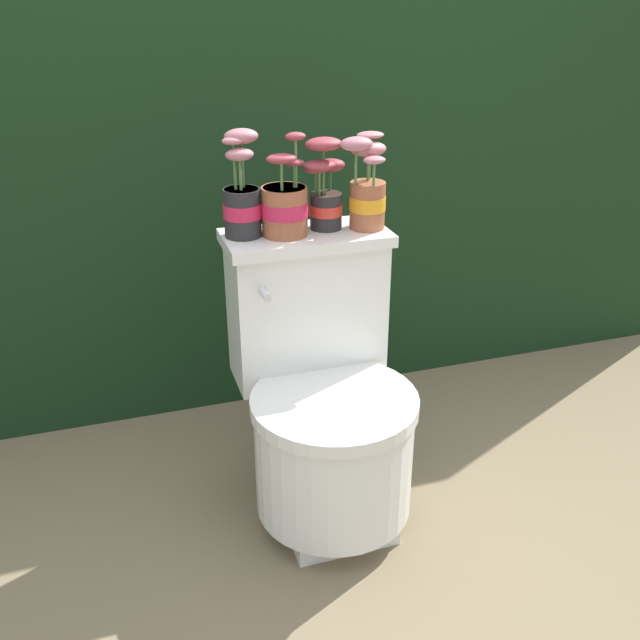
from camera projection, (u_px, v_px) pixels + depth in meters
ground_plane at (312, 521)px, 1.97m from camera, size 12.00×12.00×0.00m
hedge_backdrop at (222, 178)px, 2.63m from camera, size 3.55×0.88×1.38m
toilet at (324, 404)px, 1.90m from camera, size 0.43×0.56×0.76m
potted_plant_left at (242, 199)px, 1.79m from camera, size 0.10×0.10×0.27m
potted_plant_midleft at (286, 206)px, 1.80m from camera, size 0.12×0.12×0.26m
potted_plant_middle at (325, 189)px, 1.84m from camera, size 0.13×0.10×0.24m
potted_plant_midright at (367, 189)px, 1.84m from camera, size 0.13×0.11×0.25m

